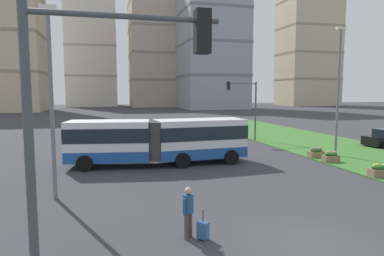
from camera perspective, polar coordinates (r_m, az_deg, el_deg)
name	(u,v)px	position (r m, az deg, el deg)	size (l,w,h in m)	color
ground_plane	(310,244)	(12.11, 19.09, -17.91)	(260.00, 260.00, 0.00)	#38383D
articulated_bus	(159,140)	(22.81, -5.60, -2.04)	(12.04, 3.48, 3.00)	white
pedestrian_crossing	(188,209)	(11.54, -0.63, -13.42)	(0.45, 0.43, 1.74)	#4C4238
rolling_suitcase	(203,230)	(11.72, 1.85, -16.73)	(0.42, 0.43, 0.97)	#335693
flower_planter_2	(379,170)	(22.16, 28.76, -6.23)	(1.10, 0.56, 0.74)	#937051
flower_planter_3	(331,157)	(25.32, 22.20, -4.47)	(1.10, 0.56, 0.74)	#937051
flower_planter_4	(316,153)	(26.66, 20.05, -3.88)	(1.10, 0.56, 0.74)	#937051
traffic_light_near_left	(93,123)	(6.18, -16.25, 0.79)	(3.40, 0.28, 6.35)	#474C51
traffic_light_far_right	(246,101)	(33.99, 9.01, 4.55)	(3.28, 0.28, 5.86)	#474C51
streetlight_left	(51,95)	(16.35, -22.50, 5.18)	(0.70, 0.28, 8.58)	slate
streetlight_median	(338,87)	(27.67, 23.29, 6.35)	(0.70, 0.28, 9.58)	slate
apartment_tower_west	(3,36)	(99.17, -29.10, 13.36)	(18.34, 16.77, 37.49)	beige
apartment_tower_westcentre	(91,48)	(124.42, -16.54, 12.64)	(16.55, 14.50, 39.30)	silver
apartment_tower_centre	(160,44)	(118.34, -5.42, 13.89)	(19.98, 18.98, 42.07)	#C6B299
apartment_tower_eastcentre	(212,46)	(102.84, 3.32, 13.57)	(17.83, 19.05, 36.64)	#9EA3AD
apartment_tower_east	(308,42)	(133.05, 18.89, 13.47)	(19.25, 14.64, 45.52)	beige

